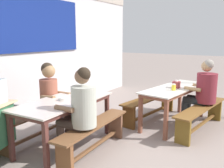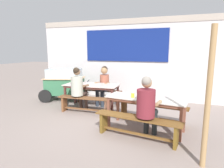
% 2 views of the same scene
% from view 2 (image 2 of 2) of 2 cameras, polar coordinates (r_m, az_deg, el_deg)
% --- Properties ---
extents(ground_plane, '(40.00, 40.00, 0.00)m').
position_cam_2_polar(ground_plane, '(4.94, -1.60, -11.10)').
color(ground_plane, gray).
extents(backdrop_wall, '(7.39, 0.23, 2.89)m').
position_cam_2_polar(backdrop_wall, '(7.14, 6.04, 7.86)').
color(backdrop_wall, silver).
rests_on(backdrop_wall, ground_plane).
extents(dining_table_far, '(1.69, 0.85, 0.74)m').
position_cam_2_polar(dining_table_far, '(5.97, -6.01, -0.81)').
color(dining_table_far, beige).
rests_on(dining_table_far, ground_plane).
extents(dining_table_near, '(1.83, 0.85, 0.74)m').
position_cam_2_polar(dining_table_near, '(4.36, 9.89, -5.04)').
color(dining_table_near, silver).
rests_on(dining_table_near, ground_plane).
extents(bench_far_back, '(1.63, 0.34, 0.46)m').
position_cam_2_polar(bench_far_back, '(6.53, -4.15, -3.11)').
color(bench_far_back, brown).
rests_on(bench_far_back, ground_plane).
extents(bench_far_front, '(1.58, 0.37, 0.46)m').
position_cam_2_polar(bench_far_front, '(5.57, -8.05, -5.38)').
color(bench_far_front, brown).
rests_on(bench_far_front, ground_plane).
extents(bench_near_back, '(1.77, 0.54, 0.46)m').
position_cam_2_polar(bench_near_back, '(4.95, 11.68, -7.54)').
color(bench_near_back, brown).
rests_on(bench_near_back, ground_plane).
extents(bench_near_front, '(1.80, 0.53, 0.46)m').
position_cam_2_polar(bench_near_front, '(3.98, 7.33, -11.69)').
color(bench_near_front, brown).
rests_on(bench_near_front, ground_plane).
extents(food_cart, '(1.82, 1.27, 1.14)m').
position_cam_2_polar(food_cart, '(7.08, -13.92, 0.55)').
color(food_cart, '#37754E').
rests_on(food_cart, ground_plane).
extents(person_near_front, '(0.51, 0.61, 1.29)m').
position_cam_2_polar(person_near_front, '(3.85, 10.27, -5.91)').
color(person_near_front, '#24292B').
rests_on(person_near_front, ground_plane).
extents(person_left_back_turned, '(0.45, 0.59, 1.30)m').
position_cam_2_polar(person_left_back_turned, '(5.63, -9.98, -0.83)').
color(person_left_back_turned, '#46352F').
rests_on(person_left_back_turned, ground_plane).
extents(person_center_facing, '(0.43, 0.57, 1.27)m').
position_cam_2_polar(person_center_facing, '(6.29, -2.53, 0.42)').
color(person_center_facing, '#313845').
rests_on(person_center_facing, ground_plane).
extents(tissue_box, '(0.14, 0.12, 0.15)m').
position_cam_2_polar(tissue_box, '(4.30, 9.31, -3.28)').
color(tissue_box, brown).
rests_on(tissue_box, dining_table_near).
extents(condiment_jar, '(0.08, 0.08, 0.12)m').
position_cam_2_polar(condiment_jar, '(4.32, 6.17, -3.22)').
color(condiment_jar, yellow).
rests_on(condiment_jar, dining_table_near).
extents(soup_bowl, '(0.14, 0.14, 0.04)m').
position_cam_2_polar(soup_bowl, '(5.96, -6.10, 0.11)').
color(soup_bowl, silver).
rests_on(soup_bowl, dining_table_far).
extents(wooden_support_post, '(0.08, 0.08, 2.14)m').
position_cam_2_polar(wooden_support_post, '(3.15, 26.58, -4.12)').
color(wooden_support_post, tan).
rests_on(wooden_support_post, ground_plane).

